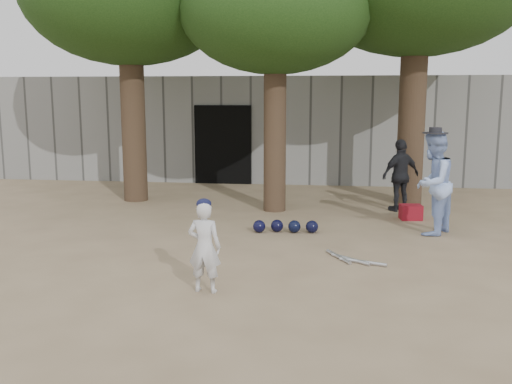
# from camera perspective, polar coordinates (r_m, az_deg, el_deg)

# --- Properties ---
(ground) EXTENTS (70.00, 70.00, 0.00)m
(ground) POSITION_cam_1_polar(r_m,az_deg,el_deg) (8.50, -4.90, -7.37)
(ground) COLOR #937C5E
(ground) RESTS_ON ground
(boy_player) EXTENTS (0.45, 0.32, 1.18)m
(boy_player) POSITION_cam_1_polar(r_m,az_deg,el_deg) (7.28, -5.17, -5.50)
(boy_player) COLOR silver
(boy_player) RESTS_ON ground
(spectator_blue) EXTENTS (1.07, 1.14, 1.86)m
(spectator_blue) POSITION_cam_1_polar(r_m,az_deg,el_deg) (10.66, 17.25, 0.83)
(spectator_blue) COLOR #9AB6EF
(spectator_blue) RESTS_ON ground
(spectator_dark) EXTENTS (0.98, 0.80, 1.56)m
(spectator_dark) POSITION_cam_1_polar(r_m,az_deg,el_deg) (12.64, 14.26, 1.62)
(spectator_dark) COLOR black
(spectator_dark) RESTS_ON ground
(red_bag) EXTENTS (0.46, 0.37, 0.30)m
(red_bag) POSITION_cam_1_polar(r_m,az_deg,el_deg) (11.92, 15.22, -1.96)
(red_bag) COLOR maroon
(red_bag) RESTS_ON ground
(back_building) EXTENTS (16.00, 5.24, 3.00)m
(back_building) POSITION_cam_1_polar(r_m,az_deg,el_deg) (18.38, 1.81, 6.62)
(back_building) COLOR gray
(back_building) RESTS_ON ground
(helmet_row) EXTENTS (1.19, 0.32, 0.23)m
(helmet_row) POSITION_cam_1_polar(r_m,az_deg,el_deg) (10.45, 2.98, -3.45)
(helmet_row) COLOR black
(helmet_row) RESTS_ON ground
(bat_pile) EXTENTS (0.90, 0.72, 0.06)m
(bat_pile) POSITION_cam_1_polar(r_m,az_deg,el_deg) (8.82, 9.44, -6.66)
(bat_pile) COLOR #B4B6BC
(bat_pile) RESTS_ON ground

